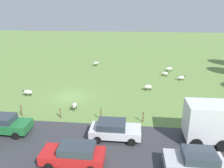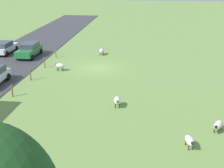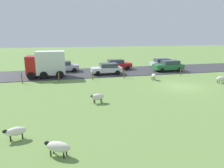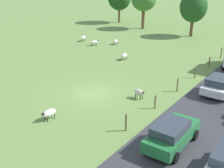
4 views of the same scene
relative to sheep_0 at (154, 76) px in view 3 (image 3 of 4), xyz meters
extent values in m
plane|color=#6B8E47|center=(-3.71, -1.49, -0.55)|extent=(160.00, 160.00, 0.00)
cube|color=#38383D|center=(6.85, -1.49, -0.52)|extent=(8.00, 80.00, 0.06)
ellipsoid|color=beige|center=(-0.02, 0.00, 0.01)|extent=(1.02, 0.64, 0.50)
ellipsoid|color=brown|center=(0.43, -0.07, 0.12)|extent=(0.28, 0.22, 0.20)
cylinder|color=#2D2823|center=(0.26, 0.10, -0.37)|extent=(0.07, 0.07, 0.37)
cylinder|color=#2D2823|center=(0.22, -0.17, -0.37)|extent=(0.07, 0.07, 0.37)
cylinder|color=#2D2823|center=(-0.25, 0.18, -0.37)|extent=(0.07, 0.07, 0.37)
cylinder|color=#2D2823|center=(-0.30, -0.09, -0.37)|extent=(0.07, 0.07, 0.37)
ellipsoid|color=silver|center=(-13.83, 11.24, -0.09)|extent=(0.96, 1.27, 0.48)
ellipsoid|color=black|center=(-13.58, 11.74, 0.02)|extent=(0.28, 0.31, 0.20)
cylinder|color=#2D2823|center=(-13.80, 11.59, -0.41)|extent=(0.07, 0.07, 0.28)
cylinder|color=#2D2823|center=(-13.57, 11.47, -0.41)|extent=(0.07, 0.07, 0.28)
cylinder|color=#2D2823|center=(-14.09, 11.01, -0.41)|extent=(0.07, 0.07, 0.28)
cylinder|color=#2D2823|center=(-13.86, 10.89, -0.41)|extent=(0.07, 0.07, 0.28)
ellipsoid|color=silver|center=(-6.91, 8.21, -0.02)|extent=(0.64, 1.12, 0.51)
ellipsoid|color=brown|center=(-6.97, 8.71, 0.09)|extent=(0.21, 0.28, 0.20)
cylinder|color=#2D2823|center=(-7.09, 8.48, -0.38)|extent=(0.07, 0.07, 0.33)
cylinder|color=#2D2823|center=(-6.81, 8.52, -0.38)|extent=(0.07, 0.07, 0.33)
cylinder|color=#2D2823|center=(-7.02, 7.90, -0.38)|extent=(0.07, 0.07, 0.33)
cylinder|color=#2D2823|center=(-6.73, 7.93, -0.38)|extent=(0.07, 0.07, 0.33)
ellipsoid|color=silver|center=(-11.77, 13.43, -0.07)|extent=(0.66, 1.11, 0.45)
ellipsoid|color=black|center=(-11.87, 13.92, 0.03)|extent=(0.23, 0.29, 0.20)
cylinder|color=#2D2823|center=(-11.95, 13.69, -0.40)|extent=(0.07, 0.07, 0.31)
cylinder|color=#2D2823|center=(-11.70, 13.74, -0.40)|extent=(0.07, 0.07, 0.31)
cylinder|color=#2D2823|center=(-11.83, 13.13, -0.40)|extent=(0.07, 0.07, 0.31)
cylinder|color=#2D2823|center=(-11.58, 13.18, -0.40)|extent=(0.07, 0.07, 0.31)
ellipsoid|color=silver|center=(-3.36, -6.85, -0.02)|extent=(0.59, 1.19, 0.53)
cylinder|color=#2D2823|center=(-3.23, -7.18, -0.38)|extent=(0.07, 0.07, 0.33)
cylinder|color=#2D2823|center=(-3.52, -7.16, -0.38)|extent=(0.07, 0.07, 0.33)
cylinder|color=#2D2823|center=(-3.19, -6.54, -0.38)|extent=(0.07, 0.07, 0.33)
cylinder|color=#2D2823|center=(-3.49, -6.53, -0.38)|extent=(0.07, 0.07, 0.33)
cylinder|color=brown|center=(1.95, -4.96, 0.07)|extent=(0.12, 0.12, 1.24)
cylinder|color=brown|center=(1.95, -0.87, 0.00)|extent=(0.12, 0.12, 1.10)
cylinder|color=brown|center=(1.95, 3.22, 0.07)|extent=(0.12, 0.12, 1.23)
cylinder|color=brown|center=(1.95, 7.31, -0.01)|extent=(0.12, 0.12, 1.07)
cylinder|color=brown|center=(1.95, 11.40, 0.01)|extent=(0.12, 0.12, 1.13)
cylinder|color=brown|center=(1.95, 15.49, 0.09)|extent=(0.12, 0.12, 1.28)
cube|color=#B21919|center=(4.80, 14.72, 1.14)|extent=(2.47, 1.20, 2.30)
cube|color=silver|center=(4.80, 12.34, 1.43)|extent=(2.47, 3.56, 2.89)
cylinder|color=black|center=(3.56, 14.72, -0.01)|extent=(0.30, 0.96, 0.96)
cylinder|color=black|center=(6.03, 14.72, -0.01)|extent=(0.30, 0.96, 0.96)
cylinder|color=black|center=(3.56, 13.23, -0.01)|extent=(0.30, 0.96, 0.96)
cylinder|color=black|center=(6.03, 13.23, -0.01)|extent=(0.30, 0.96, 0.96)
cylinder|color=black|center=(3.56, 11.27, -0.01)|extent=(0.30, 0.96, 0.96)
cylinder|color=black|center=(6.03, 11.27, -0.01)|extent=(0.30, 0.96, 0.96)
cube|color=#237238|center=(5.21, -4.83, 0.20)|extent=(1.85, 4.49, 0.74)
cube|color=#333D47|center=(5.21, -5.16, 0.85)|extent=(1.63, 2.47, 0.56)
cylinder|color=black|center=(4.29, -3.37, -0.17)|extent=(0.22, 0.64, 0.64)
cylinder|color=black|center=(6.14, -3.37, -0.17)|extent=(0.22, 0.64, 0.64)
cylinder|color=black|center=(4.29, -6.29, -0.17)|extent=(0.22, 0.64, 0.64)
cylinder|color=black|center=(6.14, -6.29, -0.17)|extent=(0.22, 0.64, 0.64)
cube|color=#B7B7BC|center=(8.58, 10.47, 0.17)|extent=(1.99, 3.93, 0.68)
cube|color=#333D47|center=(8.58, 10.77, 0.79)|extent=(1.75, 2.16, 0.56)
cylinder|color=black|center=(9.58, 9.20, -0.17)|extent=(0.22, 0.64, 0.64)
cylinder|color=black|center=(7.58, 9.20, -0.17)|extent=(0.22, 0.64, 0.64)
cylinder|color=black|center=(9.58, 11.75, -0.17)|extent=(0.22, 0.64, 0.64)
cylinder|color=black|center=(7.58, 11.75, -0.17)|extent=(0.22, 0.64, 0.64)
cube|color=silver|center=(5.05, 4.91, 0.15)|extent=(1.99, 4.24, 0.64)
cube|color=#333D47|center=(5.05, 4.60, 0.75)|extent=(1.75, 2.33, 0.56)
cylinder|color=black|center=(4.05, 6.29, -0.17)|extent=(0.22, 0.64, 0.64)
cylinder|color=black|center=(6.04, 6.29, -0.17)|extent=(0.22, 0.64, 0.64)
cylinder|color=black|center=(4.05, 3.54, -0.17)|extent=(0.22, 0.64, 0.64)
cylinder|color=black|center=(6.04, 3.54, -0.17)|extent=(0.22, 0.64, 0.64)
cube|color=red|center=(8.67, 2.27, 0.18)|extent=(1.80, 4.42, 0.69)
cube|color=#333D47|center=(8.67, 2.60, 0.80)|extent=(1.58, 2.43, 0.56)
cylinder|color=black|center=(9.57, 0.83, -0.17)|extent=(0.22, 0.64, 0.64)
cylinder|color=black|center=(7.78, 0.83, -0.17)|extent=(0.22, 0.64, 0.64)
cylinder|color=black|center=(9.57, 3.70, -0.17)|extent=(0.22, 0.64, 0.64)
cylinder|color=black|center=(7.78, 3.70, -0.17)|extent=(0.22, 0.64, 0.64)
cube|color=silver|center=(8.86, -5.97, 0.13)|extent=(1.82, 4.34, 0.60)
cube|color=#333D47|center=(8.86, -5.65, 0.71)|extent=(1.60, 2.39, 0.56)
cylinder|color=black|center=(9.77, -7.38, -0.17)|extent=(0.22, 0.64, 0.64)
cylinder|color=black|center=(7.95, -7.38, -0.17)|extent=(0.22, 0.64, 0.64)
cylinder|color=black|center=(9.77, -4.56, -0.17)|extent=(0.22, 0.64, 0.64)
cylinder|color=black|center=(7.95, -4.56, -0.17)|extent=(0.22, 0.64, 0.64)
camera|label=1|loc=(21.33, 6.33, 9.96)|focal=35.67mm
camera|label=2|loc=(-9.13, 29.47, 9.30)|focal=48.73mm
camera|label=3|loc=(-22.39, 10.82, 4.84)|focal=32.23mm
camera|label=4|loc=(11.43, -19.74, 9.92)|focal=48.23mm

